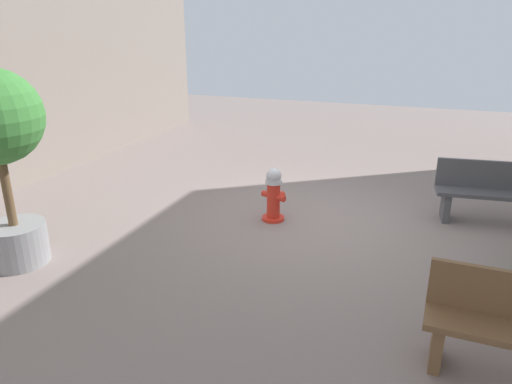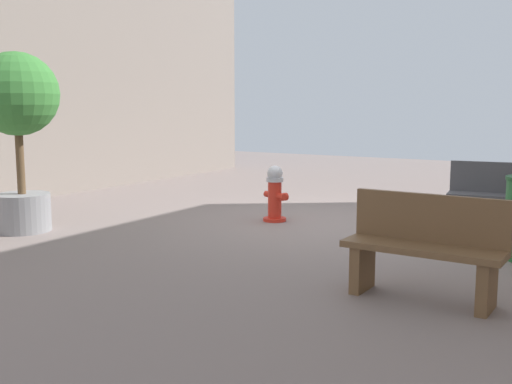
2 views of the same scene
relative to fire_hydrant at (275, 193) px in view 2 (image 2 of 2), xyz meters
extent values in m
plane|color=gray|center=(-0.65, -0.20, -0.43)|extent=(23.40, 23.40, 0.00)
cylinder|color=red|center=(0.00, 0.01, -0.40)|extent=(0.35, 0.35, 0.05)
cylinder|color=red|center=(0.00, 0.01, -0.10)|extent=(0.21, 0.21, 0.56)
cylinder|color=silver|center=(0.00, 0.01, 0.21)|extent=(0.26, 0.26, 0.06)
sphere|color=silver|center=(0.00, 0.01, 0.31)|extent=(0.24, 0.24, 0.24)
cylinder|color=red|center=(0.14, -0.05, -0.03)|extent=(0.15, 0.13, 0.09)
cylinder|color=red|center=(-0.14, 0.06, -0.03)|extent=(0.15, 0.13, 0.09)
cylinder|color=red|center=(-0.05, -0.15, -0.07)|extent=(0.16, 0.17, 0.12)
cube|color=#4C4C51|center=(-2.54, -0.96, -0.20)|extent=(0.15, 0.41, 0.45)
cube|color=brown|center=(-3.58, 2.70, -0.20)|extent=(0.11, 0.40, 0.45)
cube|color=brown|center=(-2.45, 2.66, -0.20)|extent=(0.11, 0.40, 0.45)
cube|color=brown|center=(-3.01, 2.68, 0.05)|extent=(1.44, 0.49, 0.06)
cube|color=brown|center=(-3.02, 2.49, 0.30)|extent=(1.42, 0.11, 0.44)
cylinder|color=gray|center=(2.66, 2.49, -0.16)|extent=(0.76, 0.76, 0.53)
cylinder|color=brown|center=(2.66, 2.49, 0.62)|extent=(0.11, 0.11, 1.04)
sphere|color=#3D8438|center=(2.66, 2.49, 1.48)|extent=(1.15, 1.15, 1.15)
camera|label=1|loc=(-2.15, 6.58, 2.52)|focal=33.17mm
camera|label=2|loc=(-4.49, 8.01, 1.32)|focal=42.75mm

